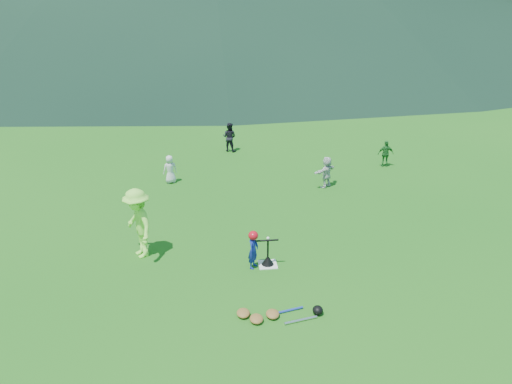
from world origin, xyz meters
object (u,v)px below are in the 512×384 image
(equipment_pile, at_px, (273,314))
(home_plate, at_px, (268,264))
(batter_child, at_px, (253,250))
(fielder_b, at_px, (229,137))
(fielder_c, at_px, (386,154))
(adult_coach, at_px, (138,223))
(fielder_a, at_px, (170,169))
(fielder_d, at_px, (326,172))
(batting_tee, at_px, (268,260))

(equipment_pile, bearing_deg, home_plate, 85.01)
(equipment_pile, bearing_deg, batter_child, 95.19)
(fielder_b, xyz_separation_m, fielder_c, (5.69, -2.53, -0.10))
(fielder_b, bearing_deg, adult_coach, 98.22)
(batter_child, xyz_separation_m, fielder_c, (5.72, 6.63, 0.03))
(adult_coach, relative_size, fielder_a, 1.85)
(fielder_b, xyz_separation_m, fielder_d, (2.98, -4.27, -0.06))
(home_plate, xyz_separation_m, fielder_a, (-2.59, 5.82, 0.48))
(home_plate, distance_m, fielder_d, 5.53)
(home_plate, bearing_deg, adult_coach, 165.18)
(batting_tee, height_order, equipment_pile, batting_tee)
(batter_child, relative_size, equipment_pile, 0.53)
(batter_child, distance_m, fielder_c, 8.75)
(home_plate, distance_m, fielder_b, 9.12)
(batting_tee, bearing_deg, home_plate, 0.00)
(fielder_b, xyz_separation_m, batting_tee, (0.33, -9.09, -0.47))
(batting_tee, xyz_separation_m, equipment_pile, (-0.18, -2.06, -0.06))
(fielder_b, distance_m, batting_tee, 9.11)
(batting_tee, bearing_deg, fielder_c, 50.79)
(fielder_d, bearing_deg, fielder_a, -47.72)
(home_plate, bearing_deg, batter_child, -170.59)
(home_plate, height_order, batter_child, batter_child)
(home_plate, height_order, adult_coach, adult_coach)
(fielder_d, xyz_separation_m, batting_tee, (-2.65, -4.83, -0.41))
(batting_tee, bearing_deg, batter_child, -170.59)
(adult_coach, bearing_deg, home_plate, 49.00)
(fielder_c, bearing_deg, batter_child, 54.78)
(batter_child, relative_size, fielder_c, 0.94)
(batter_child, distance_m, fielder_b, 9.15)
(adult_coach, relative_size, equipment_pile, 1.00)
(fielder_d, bearing_deg, fielder_b, -92.04)
(fielder_a, height_order, equipment_pile, fielder_a)
(adult_coach, distance_m, fielder_a, 5.04)
(adult_coach, bearing_deg, fielder_b, 135.08)
(fielder_a, xyz_separation_m, fielder_b, (2.26, 3.27, 0.11))
(home_plate, distance_m, equipment_pile, 2.07)
(fielder_b, height_order, equipment_pile, fielder_b)
(adult_coach, xyz_separation_m, fielder_b, (2.80, 8.26, -0.31))
(batter_child, bearing_deg, fielder_a, 49.27)
(fielder_a, height_order, fielder_c, fielder_c)
(fielder_c, bearing_deg, fielder_b, -18.38)
(fielder_c, xyz_separation_m, batting_tee, (-5.36, -6.57, -0.37))
(home_plate, distance_m, batting_tee, 0.12)
(batting_tee, relative_size, equipment_pile, 0.38)
(adult_coach, relative_size, fielder_b, 1.51)
(batter_child, xyz_separation_m, equipment_pile, (0.18, -2.00, -0.41))
(home_plate, height_order, batting_tee, batting_tee)
(adult_coach, xyz_separation_m, equipment_pile, (2.95, -2.89, -0.84))
(adult_coach, height_order, fielder_b, adult_coach)
(fielder_c, bearing_deg, batting_tee, 56.37)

